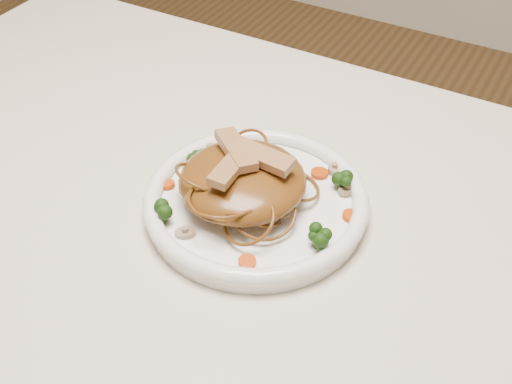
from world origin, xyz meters
The scene contains 19 objects.
table centered at (0.00, 0.00, 0.65)m, with size 1.20×0.80×0.75m.
plate centered at (0.03, 0.04, 0.76)m, with size 0.26×0.26×0.02m, color white.
noodle_mound centered at (0.01, 0.04, 0.79)m, with size 0.15×0.15×0.05m, color brown.
chicken_a centered at (0.03, 0.05, 0.82)m, with size 0.08×0.02×0.01m, color tan.
chicken_b centered at (0.00, 0.05, 0.82)m, with size 0.07×0.02×0.01m, color tan.
chicken_c centered at (0.01, 0.02, 0.82)m, with size 0.07×0.02×0.01m, color tan.
broccoli_0 centered at (0.11, 0.11, 0.78)m, with size 0.02×0.02×0.03m, color #193B0C, non-canonical shape.
broccoli_1 centered at (-0.06, 0.05, 0.78)m, with size 0.02×0.02×0.03m, color #193B0C, non-canonical shape.
broccoli_2 centered at (-0.05, -0.04, 0.78)m, with size 0.03×0.03×0.03m, color #193B0C, non-canonical shape.
broccoli_3 centered at (0.12, 0.01, 0.78)m, with size 0.03×0.03×0.03m, color #193B0C, non-canonical shape.
carrot_0 centered at (0.07, 0.12, 0.77)m, with size 0.02×0.02×0.01m, color #B53306.
carrot_1 centered at (-0.07, 0.01, 0.77)m, with size 0.02×0.02×0.01m, color #B53306.
carrot_2 centered at (0.14, 0.07, 0.77)m, with size 0.02×0.02×0.01m, color #B53306.
carrot_3 centered at (-0.02, 0.12, 0.77)m, with size 0.02×0.02×0.01m, color #B53306.
carrot_4 centered at (0.07, -0.05, 0.77)m, with size 0.02×0.02×0.01m, color #B53306.
mushroom_0 centered at (-0.01, -0.05, 0.77)m, with size 0.02×0.02×0.01m, color gray.
mushroom_1 centered at (0.11, 0.10, 0.77)m, with size 0.03×0.03×0.01m, color gray.
mushroom_2 centered at (-0.07, 0.09, 0.77)m, with size 0.02×0.02×0.01m, color gray.
mushroom_3 centered at (0.09, 0.13, 0.77)m, with size 0.02×0.02×0.01m, color gray.
Camera 1 is at (0.30, -0.45, 1.27)m, focal length 46.07 mm.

